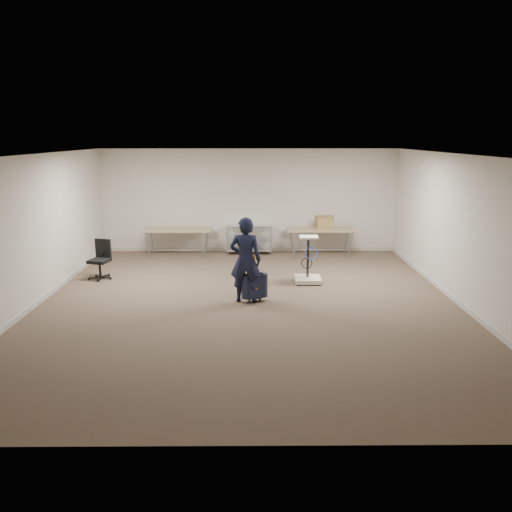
{
  "coord_description": "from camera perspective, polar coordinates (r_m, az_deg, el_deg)",
  "views": [
    {
      "loc": [
        0.08,
        -9.06,
        3.13
      ],
      "look_at": [
        0.15,
        0.3,
        0.87
      ],
      "focal_mm": 35.0,
      "sensor_mm": 36.0,
      "label": 1
    }
  ],
  "objects": [
    {
      "name": "cardboard_box",
      "position": [
        13.39,
        7.81,
        3.85
      ],
      "size": [
        0.48,
        0.38,
        0.33
      ],
      "primitive_type": "cube",
      "rotation": [
        0.0,
        0.0,
        0.12
      ],
      "color": "#996F47",
      "rests_on": "folding_table_right"
    },
    {
      "name": "folding_table_right",
      "position": [
        13.36,
        7.4,
        2.9
      ],
      "size": [
        1.8,
        0.75,
        0.73
      ],
      "color": "tan",
      "rests_on": "ground"
    },
    {
      "name": "office_chair",
      "position": [
        11.71,
        -17.32,
        -1.2
      ],
      "size": [
        0.53,
        0.53,
        0.88
      ],
      "color": "black",
      "rests_on": "ground"
    },
    {
      "name": "ground",
      "position": [
        9.59,
        -0.91,
        -5.47
      ],
      "size": [
        9.0,
        9.0,
        0.0
      ],
      "primitive_type": "plane",
      "color": "#433229",
      "rests_on": "ground"
    },
    {
      "name": "wire_shelf",
      "position": [
        13.53,
        -0.78,
        2.12
      ],
      "size": [
        1.22,
        0.47,
        0.8
      ],
      "color": "silver",
      "rests_on": "ground"
    },
    {
      "name": "equipment_cart",
      "position": [
        10.94,
        5.96,
        -1.64
      ],
      "size": [
        0.56,
        0.56,
        1.03
      ],
      "color": "beige",
      "rests_on": "ground"
    },
    {
      "name": "suitcase",
      "position": [
        9.61,
        -0.17,
        -3.46
      ],
      "size": [
        0.38,
        0.3,
        0.92
      ],
      "color": "black",
      "rests_on": "ground"
    },
    {
      "name": "person",
      "position": [
        9.48,
        -1.21,
        -0.47
      ],
      "size": [
        0.63,
        0.44,
        1.66
      ],
      "primitive_type": "imported",
      "rotation": [
        0.0,
        0.0,
        3.06
      ],
      "color": "black",
      "rests_on": "ground"
    },
    {
      "name": "folding_table_left",
      "position": [
        13.39,
        -8.96,
        2.86
      ],
      "size": [
        1.8,
        0.75,
        0.73
      ],
      "color": "tan",
      "rests_on": "ground"
    },
    {
      "name": "room_shell",
      "position": [
        10.89,
        -0.86,
        -2.85
      ],
      "size": [
        8.0,
        9.0,
        9.0
      ],
      "color": "beige",
      "rests_on": "ground"
    }
  ]
}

